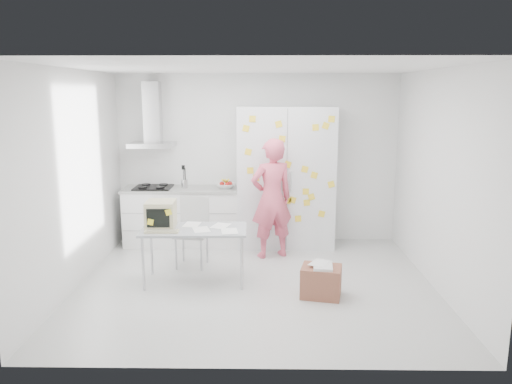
{
  "coord_description": "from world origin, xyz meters",
  "views": [
    {
      "loc": [
        0.09,
        -6.04,
        2.42
      ],
      "look_at": [
        -0.0,
        0.71,
        1.06
      ],
      "focal_mm": 35.0,
      "sensor_mm": 36.0,
      "label": 1
    }
  ],
  "objects_px": {
    "person": "(272,199)",
    "desk": "(173,221)",
    "cardboard_box": "(321,281)",
    "chair": "(193,227)"
  },
  "relations": [
    {
      "from": "person",
      "to": "desk",
      "type": "xyz_separation_m",
      "value": [
        -1.27,
        -1.01,
        -0.08
      ]
    },
    {
      "from": "desk",
      "to": "chair",
      "type": "relative_size",
      "value": 1.39
    },
    {
      "from": "desk",
      "to": "chair",
      "type": "height_order",
      "value": "desk"
    },
    {
      "from": "desk",
      "to": "chair",
      "type": "bearing_deg",
      "value": 74.15
    },
    {
      "from": "desk",
      "to": "cardboard_box",
      "type": "bearing_deg",
      "value": -16.18
    },
    {
      "from": "person",
      "to": "desk",
      "type": "distance_m",
      "value": 1.63
    },
    {
      "from": "person",
      "to": "desk",
      "type": "bearing_deg",
      "value": 16.57
    },
    {
      "from": "cardboard_box",
      "to": "person",
      "type": "bearing_deg",
      "value": 111.2
    },
    {
      "from": "desk",
      "to": "chair",
      "type": "distance_m",
      "value": 0.71
    },
    {
      "from": "chair",
      "to": "cardboard_box",
      "type": "xyz_separation_m",
      "value": [
        1.69,
        -1.11,
        -0.36
      ]
    }
  ]
}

